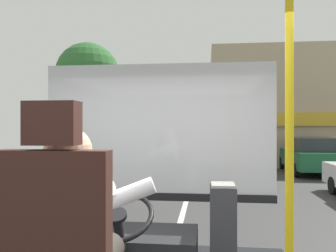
# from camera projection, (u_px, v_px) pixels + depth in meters

# --- Properties ---
(ground) EXTENTS (18.00, 44.00, 0.06)m
(ground) POSITION_uv_depth(u_px,v_px,m) (190.00, 187.00, 10.86)
(ground) COLOR #3A3A3A
(bus_driver) EXTENTS (0.75, 0.52, 0.76)m
(bus_driver) POSITION_uv_depth(u_px,v_px,m) (73.00, 228.00, 1.63)
(bus_driver) COLOR #332D28
(bus_driver) RESTS_ON driver_seat
(handrail_pole) EXTENTS (0.04, 0.04, 2.12)m
(handrail_pole) POSITION_uv_depth(u_px,v_px,m) (289.00, 166.00, 1.79)
(handrail_pole) COLOR gold
(handrail_pole) RESTS_ON bus_floor
(fare_box) EXTENTS (0.21, 0.26, 0.80)m
(fare_box) POSITION_uv_depth(u_px,v_px,m) (223.00, 233.00, 2.82)
(fare_box) COLOR #333338
(fare_box) RESTS_ON bus_floor
(windshield_panel) EXTENTS (2.50, 0.08, 1.48)m
(windshield_panel) POSITION_uv_depth(u_px,v_px,m) (158.00, 147.00, 3.73)
(windshield_panel) COLOR silver
(street_tree) EXTENTS (2.53, 2.53, 5.25)m
(street_tree) POSITION_uv_depth(u_px,v_px,m) (88.00, 75.00, 13.76)
(street_tree) COLOR #4C3828
(street_tree) RESTS_ON ground
(shop_building) EXTENTS (11.68, 5.70, 5.69)m
(shop_building) POSITION_uv_depth(u_px,v_px,m) (324.00, 108.00, 17.87)
(shop_building) COLOR tan
(shop_building) RESTS_ON ground
(parked_car_green) EXTENTS (2.03, 4.05, 1.45)m
(parked_car_green) POSITION_uv_depth(u_px,v_px,m) (312.00, 155.00, 13.94)
(parked_car_green) COLOR #195633
(parked_car_green) RESTS_ON ground
(parked_car_blue) EXTENTS (2.01, 4.22, 1.32)m
(parked_car_blue) POSITION_uv_depth(u_px,v_px,m) (281.00, 148.00, 19.05)
(parked_car_blue) COLOR navy
(parked_car_blue) RESTS_ON ground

